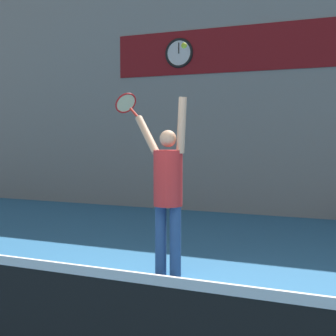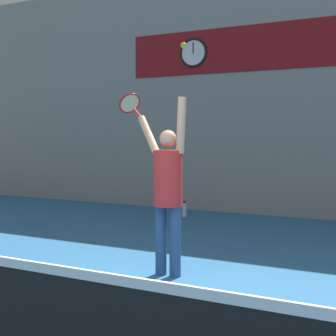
# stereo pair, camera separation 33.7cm
# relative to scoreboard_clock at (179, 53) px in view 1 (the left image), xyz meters

# --- Properties ---
(ground_plane) EXTENTS (18.00, 18.00, 0.00)m
(ground_plane) POSITION_rel_scoreboard_clock_xyz_m (1.97, -6.03, -3.35)
(ground_plane) COLOR teal
(back_wall) EXTENTS (18.00, 0.10, 5.00)m
(back_wall) POSITION_rel_scoreboard_clock_xyz_m (1.97, 0.08, -0.85)
(back_wall) COLOR gray
(back_wall) RESTS_ON ground_plane
(sponsor_banner) EXTENTS (6.76, 0.02, 0.91)m
(sponsor_banner) POSITION_rel_scoreboard_clock_xyz_m (1.97, 0.02, -0.00)
(sponsor_banner) COLOR maroon
(scoreboard_clock) EXTENTS (0.63, 0.06, 0.63)m
(scoreboard_clock) POSITION_rel_scoreboard_clock_xyz_m (0.00, 0.00, 0.00)
(scoreboard_clock) COLOR white
(tennis_player) EXTENTS (0.82, 0.52, 2.04)m
(tennis_player) POSITION_rel_scoreboard_clock_xyz_m (1.61, -4.46, -2.32)
(tennis_player) COLOR #2D4C7F
(tennis_player) RESTS_ON ground_plane
(tennis_racket) EXTENTS (0.43, 0.35, 0.34)m
(tennis_racket) POSITION_rel_scoreboard_clock_xyz_m (0.86, -4.03, -1.34)
(tennis_racket) COLOR red
(tennis_ball) EXTENTS (0.06, 0.06, 0.06)m
(tennis_ball) POSITION_rel_scoreboard_clock_xyz_m (1.82, -4.49, -0.76)
(tennis_ball) COLOR #CCDB2D
(water_bottle) EXTENTS (0.08, 0.08, 0.31)m
(water_bottle) POSITION_rel_scoreboard_clock_xyz_m (0.17, -0.82, -3.20)
(water_bottle) COLOR silver
(water_bottle) RESTS_ON ground_plane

